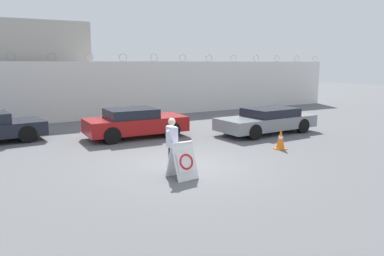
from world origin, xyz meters
The scene contains 8 objects.
ground_plane centered at (0.00, 0.00, 0.00)m, with size 90.00×90.00×0.00m, color #5B5B5E.
perimeter_wall centered at (0.00, 11.15, 1.64)m, with size 36.00×0.30×3.73m.
building_block centered at (-3.52, 16.09, 2.77)m, with size 8.01×7.33×5.54m.
barricade_sign centered at (-0.64, -1.01, 0.51)m, with size 0.77×0.78×1.03m.
security_guard centered at (-0.71, -0.46, 0.90)m, with size 0.41×0.60×1.65m.
traffic_cone_near centered at (4.23, 0.33, 0.39)m, with size 0.38×0.38×0.79m.
parked_car_rear_sedan centered at (0.31, 5.14, 0.65)m, with size 4.32×1.99×1.27m.
parked_car_far_side centered at (5.95, 3.10, 0.60)m, with size 4.85×2.13×1.15m.
Camera 1 is at (-5.41, -9.94, 3.21)m, focal length 35.00 mm.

